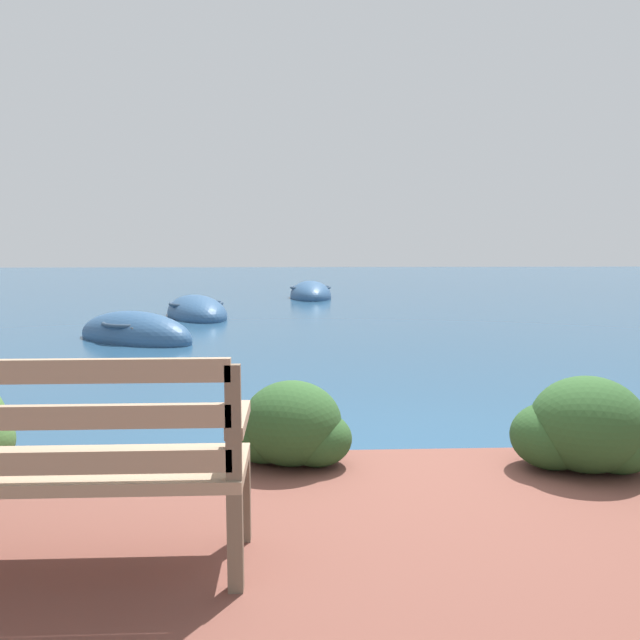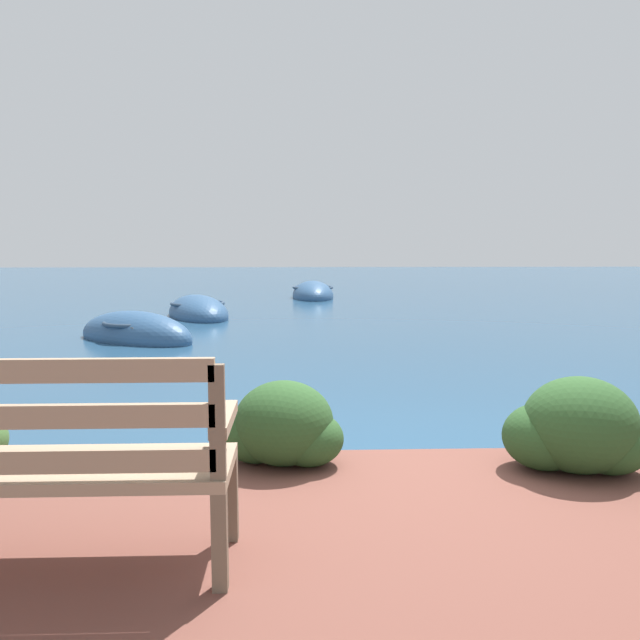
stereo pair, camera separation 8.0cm
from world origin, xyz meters
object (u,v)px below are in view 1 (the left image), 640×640
(rowboat_nearest, at_px, (135,336))
(rowboat_mid, at_px, (196,313))
(park_bench, at_px, (68,460))
(rowboat_far, at_px, (311,295))

(rowboat_nearest, distance_m, rowboat_mid, 3.42)
(park_bench, height_order, rowboat_nearest, park_bench)
(park_bench, bearing_deg, rowboat_far, 87.80)
(park_bench, relative_size, rowboat_mid, 0.49)
(rowboat_nearest, height_order, rowboat_mid, rowboat_nearest)
(park_bench, distance_m, rowboat_mid, 11.27)
(rowboat_mid, distance_m, rowboat_far, 5.48)
(park_bench, xyz_separation_m, rowboat_far, (1.44, 15.99, -0.63))
(rowboat_nearest, bearing_deg, park_bench, -43.28)
(park_bench, height_order, rowboat_far, park_bench)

